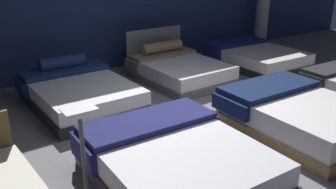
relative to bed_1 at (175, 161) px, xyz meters
The scene contains 7 objects.
ground_plane 1.52m from the bed_1, 43.73° to the left, with size 18.00×18.00×0.02m, color slate.
bed_1 is the anchor object (origin of this frame).
bed_2 2.18m from the bed_1, ahead, with size 1.69×2.02×0.54m.
bed_5 2.76m from the bed_1, 90.46° to the left, with size 1.66×2.15×0.70m.
bed_6 3.57m from the bed_1, 53.27° to the left, with size 1.58×1.95×0.94m.
bed_7 5.07m from the bed_1, 32.48° to the left, with size 1.68×2.15×0.46m.
price_sign 1.09m from the bed_1, behind, with size 0.28×0.24×1.17m.
Camera 1 is at (-3.09, -3.77, 2.32)m, focal length 37.78 mm.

